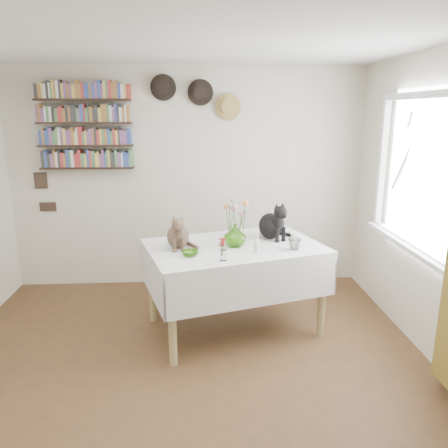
{
  "coord_description": "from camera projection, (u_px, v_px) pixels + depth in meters",
  "views": [
    {
      "loc": [
        0.11,
        -2.73,
        2.0
      ],
      "look_at": [
        0.33,
        0.93,
        1.05
      ],
      "focal_mm": 35.0,
      "sensor_mm": 36.0,
      "label": 1
    }
  ],
  "objects": [
    {
      "name": "berry_jar",
      "position": [
        223.0,
        249.0,
        3.52
      ],
      "size": [
        0.06,
        0.06,
        0.23
      ],
      "color": "white",
      "rests_on": "dining_table"
    },
    {
      "name": "wall_art_plaques",
      "position": [
        44.0,
        191.0,
        4.92
      ],
      "size": [
        0.21,
        0.02,
        0.44
      ],
      "color": "#38281E",
      "rests_on": "room"
    },
    {
      "name": "porcelain_figurine",
      "position": [
        292.0,
        238.0,
        4.03
      ],
      "size": [
        0.05,
        0.05,
        0.1
      ],
      "color": "white",
      "rests_on": "dining_table"
    },
    {
      "name": "window",
      "position": [
        418.0,
        185.0,
        3.68
      ],
      "size": [
        0.12,
        1.52,
        1.32
      ],
      "color": "white",
      "rests_on": "room"
    },
    {
      "name": "bookshelf_unit",
      "position": [
        85.0,
        127.0,
        4.7
      ],
      "size": [
        1.0,
        0.16,
        0.91
      ],
      "color": "black",
      "rests_on": "room"
    },
    {
      "name": "candlestick",
      "position": [
        257.0,
        245.0,
        3.74
      ],
      "size": [
        0.05,
        0.05,
        0.19
      ],
      "color": "white",
      "rests_on": "dining_table"
    },
    {
      "name": "flower_bouquet",
      "position": [
        235.0,
        209.0,
        3.85
      ],
      "size": [
        0.17,
        0.13,
        0.39
      ],
      "color": "#4C7233",
      "rests_on": "flower_vase"
    },
    {
      "name": "dining_table",
      "position": [
        234.0,
        266.0,
        4.01
      ],
      "size": [
        1.76,
        1.39,
        0.82
      ],
      "color": "white",
      "rests_on": "room"
    },
    {
      "name": "green_bowl",
      "position": [
        190.0,
        253.0,
        3.66
      ],
      "size": [
        0.14,
        0.14,
        0.04
      ],
      "primitive_type": "imported",
      "rotation": [
        0.0,
        0.0,
        0.01
      ],
      "color": "#83D33A",
      "rests_on": "dining_table"
    },
    {
      "name": "drinking_glass",
      "position": [
        294.0,
        244.0,
        3.82
      ],
      "size": [
        0.14,
        0.14,
        0.1
      ],
      "primitive_type": "imported",
      "rotation": [
        0.0,
        0.0,
        0.45
      ],
      "color": "white",
      "rests_on": "dining_table"
    },
    {
      "name": "black_cat",
      "position": [
        271.0,
        219.0,
        4.14
      ],
      "size": [
        0.37,
        0.39,
        0.37
      ],
      "primitive_type": null,
      "rotation": [
        0.0,
        0.0,
        0.53
      ],
      "color": "black",
      "rests_on": "dining_table"
    },
    {
      "name": "tabby_cat",
      "position": [
        178.0,
        230.0,
        3.86
      ],
      "size": [
        0.23,
        0.29,
        0.32
      ],
      "primitive_type": null,
      "rotation": [
        0.0,
        0.0,
        0.07
      ],
      "color": "brown",
      "rests_on": "dining_table"
    },
    {
      "name": "flower_vase",
      "position": [
        235.0,
        235.0,
        3.9
      ],
      "size": [
        0.22,
        0.22,
        0.21
      ],
      "primitive_type": "imported",
      "rotation": [
        0.0,
        0.0,
        -0.11
      ],
      "color": "#83D33A",
      "rests_on": "dining_table"
    },
    {
      "name": "wall_hats",
      "position": [
        197.0,
        96.0,
        4.72
      ],
      "size": [
        0.98,
        0.09,
        0.48
      ],
      "color": "black",
      "rests_on": "room"
    },
    {
      "name": "room",
      "position": [
        182.0,
        231.0,
        2.82
      ],
      "size": [
        4.08,
        4.58,
        2.58
      ],
      "color": "brown",
      "rests_on": "ground"
    }
  ]
}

